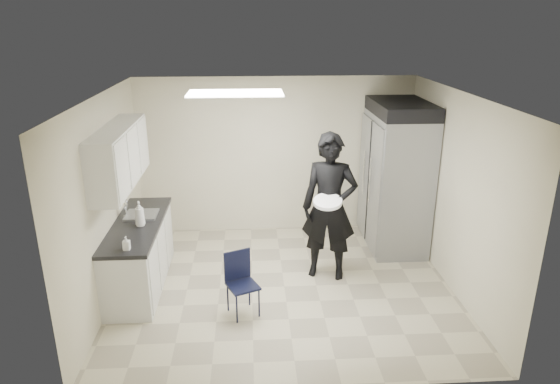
{
  "coord_description": "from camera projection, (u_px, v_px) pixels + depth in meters",
  "views": [
    {
      "loc": [
        -0.43,
        -5.98,
        3.49
      ],
      "look_at": [
        -0.05,
        0.2,
        1.3
      ],
      "focal_mm": 32.0,
      "sensor_mm": 36.0,
      "label": 1
    }
  ],
  "objects": [
    {
      "name": "back_wall",
      "position": [
        276.0,
        156.0,
        8.26
      ],
      "size": [
        4.5,
        0.0,
        4.5
      ],
      "primitive_type": "plane",
      "rotation": [
        1.57,
        0.0,
        0.0
      ],
      "color": "beige",
      "rests_on": "floor"
    },
    {
      "name": "bucket_lid",
      "position": [
        328.0,
        202.0,
        6.51
      ],
      "size": [
        0.46,
        0.46,
        0.05
      ],
      "primitive_type": "cylinder",
      "rotation": [
        0.0,
        0.0,
        -0.27
      ],
      "color": "white",
      "rests_on": "man_tuxedo"
    },
    {
      "name": "lower_counter",
      "position": [
        140.0,
        256.0,
        6.74
      ],
      "size": [
        0.6,
        1.9,
        0.86
      ],
      "primitive_type": "cube",
      "color": "silver",
      "rests_on": "floor"
    },
    {
      "name": "notice_sticker_right",
      "position": [
        113.0,
        202.0,
        6.57
      ],
      "size": [
        0.0,
        0.12,
        0.07
      ],
      "primitive_type": "cube",
      "color": "yellow",
      "rests_on": "left_wall"
    },
    {
      "name": "ceiling",
      "position": [
        285.0,
        95.0,
        5.95
      ],
      "size": [
        4.5,
        4.5,
        0.0
      ],
      "primitive_type": "plane",
      "rotation": [
        3.14,
        0.0,
        0.0
      ],
      "color": "white",
      "rests_on": "back_wall"
    },
    {
      "name": "folding_chair",
      "position": [
        243.0,
        286.0,
        6.07
      ],
      "size": [
        0.45,
        0.45,
        0.77
      ],
      "primitive_type": "cube",
      "rotation": [
        0.0,
        0.0,
        0.41
      ],
      "color": "black",
      "rests_on": "floor"
    },
    {
      "name": "soap_bottle_b",
      "position": [
        126.0,
        243.0,
        5.8
      ],
      "size": [
        0.08,
        0.08,
        0.17
      ],
      "primitive_type": "imported",
      "rotation": [
        0.0,
        0.0,
        -0.05
      ],
      "color": "silver",
      "rests_on": "countertop"
    },
    {
      "name": "commercial_fridge",
      "position": [
        396.0,
        182.0,
        7.77
      ],
      "size": [
        0.8,
        1.35,
        2.1
      ],
      "primitive_type": "cube",
      "color": "gray",
      "rests_on": "floor"
    },
    {
      "name": "soap_bottle_a",
      "position": [
        140.0,
        214.0,
        6.44
      ],
      "size": [
        0.17,
        0.17,
        0.34
      ],
      "primitive_type": "imported",
      "rotation": [
        0.0,
        0.0,
        0.35
      ],
      "color": "white",
      "rests_on": "countertop"
    },
    {
      "name": "floor",
      "position": [
        284.0,
        286.0,
        6.81
      ],
      "size": [
        4.5,
        4.5,
        0.0
      ],
      "primitive_type": "plane",
      "color": "#B1A88B",
      "rests_on": "ground"
    },
    {
      "name": "fridge_compressor",
      "position": [
        402.0,
        108.0,
        7.39
      ],
      "size": [
        0.8,
        1.35,
        0.2
      ],
      "primitive_type": "cube",
      "color": "black",
      "rests_on": "commercial_fridge"
    },
    {
      "name": "countertop",
      "position": [
        136.0,
        225.0,
        6.59
      ],
      "size": [
        0.64,
        1.95,
        0.05
      ],
      "primitive_type": "cube",
      "color": "black",
      "rests_on": "lower_counter"
    },
    {
      "name": "ceiling_panel",
      "position": [
        235.0,
        93.0,
        6.3
      ],
      "size": [
        1.2,
        0.6,
        0.02
      ],
      "primitive_type": "cube",
      "color": "white",
      "rests_on": "ceiling"
    },
    {
      "name": "upper_cabinets",
      "position": [
        119.0,
        156.0,
        6.27
      ],
      "size": [
        0.35,
        1.8,
        0.75
      ],
      "primitive_type": "cube",
      "color": "silver",
      "rests_on": "left_wall"
    },
    {
      "name": "faucet",
      "position": [
        126.0,
        209.0,
        6.77
      ],
      "size": [
        0.02,
        0.02,
        0.24
      ],
      "primitive_type": "cylinder",
      "color": "silver",
      "rests_on": "countertop"
    },
    {
      "name": "man_tuxedo",
      "position": [
        329.0,
        207.0,
        6.8
      ],
      "size": [
        0.86,
        0.68,
        2.06
      ],
      "primitive_type": "imported",
      "rotation": [
        0.0,
        0.0,
        -0.27
      ],
      "color": "black",
      "rests_on": "floor"
    },
    {
      "name": "notice_sticker_left",
      "position": [
        109.0,
        204.0,
        6.37
      ],
      "size": [
        0.0,
        0.12,
        0.07
      ],
      "primitive_type": "cube",
      "color": "yellow",
      "rests_on": "left_wall"
    },
    {
      "name": "right_wall",
      "position": [
        456.0,
        194.0,
        6.51
      ],
      "size": [
        0.0,
        4.0,
        4.0
      ],
      "primitive_type": "plane",
      "rotation": [
        1.57,
        0.0,
        -1.57
      ],
      "color": "beige",
      "rests_on": "floor"
    },
    {
      "name": "sink",
      "position": [
        142.0,
        218.0,
        6.83
      ],
      "size": [
        0.42,
        0.4,
        0.14
      ],
      "primitive_type": "cube",
      "color": "gray",
      "rests_on": "countertop"
    },
    {
      "name": "towel_dispenser",
      "position": [
        135.0,
        149.0,
        7.42
      ],
      "size": [
        0.22,
        0.3,
        0.35
      ],
      "primitive_type": "cube",
      "color": "black",
      "rests_on": "left_wall"
    },
    {
      "name": "left_wall",
      "position": [
        106.0,
        201.0,
        6.25
      ],
      "size": [
        0.0,
        4.0,
        4.0
      ],
      "primitive_type": "plane",
      "rotation": [
        1.57,
        0.0,
        1.57
      ],
      "color": "beige",
      "rests_on": "floor"
    }
  ]
}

